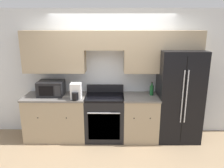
{
  "coord_description": "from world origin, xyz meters",
  "views": [
    {
      "loc": [
        0.05,
        -3.83,
        2.28
      ],
      "look_at": [
        -0.0,
        0.31,
        1.16
      ],
      "focal_mm": 35.0,
      "sensor_mm": 36.0,
      "label": 1
    }
  ],
  "objects": [
    {
      "name": "wall_back",
      "position": [
        0.01,
        0.58,
        1.5
      ],
      "size": [
        8.0,
        0.39,
        2.6
      ],
      "color": "silver",
      "rests_on": "ground_plane"
    },
    {
      "name": "oven_range",
      "position": [
        -0.15,
        0.31,
        0.46
      ],
      "size": [
        0.77,
        0.65,
        1.07
      ],
      "color": "black",
      "rests_on": "ground_plane"
    },
    {
      "name": "lower_cabinets_right",
      "position": [
        0.58,
        0.31,
        0.46
      ],
      "size": [
        0.71,
        0.64,
        0.91
      ],
      "color": "tan",
      "rests_on": "ground_plane"
    },
    {
      "name": "refrigerator",
      "position": [
        1.33,
        0.36,
        0.91
      ],
      "size": [
        0.83,
        0.76,
        1.82
      ],
      "color": "black",
      "rests_on": "ground_plane"
    },
    {
      "name": "ground_plane",
      "position": [
        0.0,
        0.0,
        0.0
      ],
      "size": [
        12.0,
        12.0,
        0.0
      ],
      "primitive_type": "plane",
      "color": "#937A5B"
    },
    {
      "name": "paper_towel_holder",
      "position": [
        -0.69,
        0.14,
        1.05
      ],
      "size": [
        0.2,
        0.25,
        0.3
      ],
      "color": "white",
      "rests_on": "lower_cabinets_left"
    },
    {
      "name": "microwave",
      "position": [
        -1.22,
        0.35,
        1.06
      ],
      "size": [
        0.5,
        0.39,
        0.3
      ],
      "color": "black",
      "rests_on": "lower_cabinets_left"
    },
    {
      "name": "lower_cabinets_left",
      "position": [
        -1.14,
        0.31,
        0.46
      ],
      "size": [
        1.24,
        0.64,
        0.91
      ],
      "color": "tan",
      "rests_on": "ground_plane"
    },
    {
      "name": "bottle",
      "position": [
        0.8,
        0.39,
        1.02
      ],
      "size": [
        0.08,
        0.08,
        0.27
      ],
      "color": "#195928",
      "rests_on": "lower_cabinets_right"
    }
  ]
}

